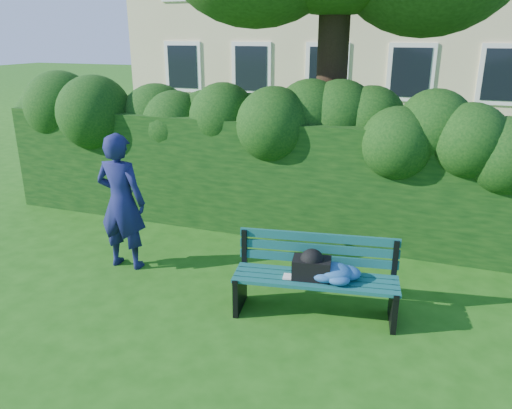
% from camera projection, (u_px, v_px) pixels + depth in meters
% --- Properties ---
extents(ground, '(80.00, 80.00, 0.00)m').
position_uv_depth(ground, '(239.00, 291.00, 6.22)').
color(ground, '#1A5210').
rests_on(ground, ground).
extents(hedge, '(10.00, 1.00, 1.80)m').
position_uv_depth(hedge, '(291.00, 177.00, 7.88)').
color(hedge, black).
rests_on(hedge, ground).
extents(park_bench, '(1.89, 0.84, 0.89)m').
position_uv_depth(park_bench, '(319.00, 274.00, 5.57)').
color(park_bench, '#0E4A42').
rests_on(park_bench, ground).
extents(man_reading, '(0.69, 0.47, 1.85)m').
position_uv_depth(man_reading, '(121.00, 202.00, 6.62)').
color(man_reading, '#171B51').
rests_on(man_reading, ground).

